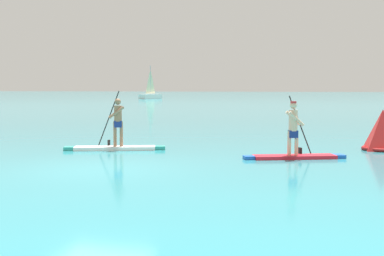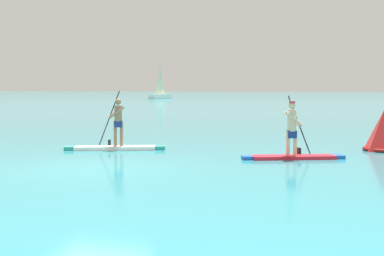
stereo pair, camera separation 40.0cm
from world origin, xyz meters
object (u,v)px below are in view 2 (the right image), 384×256
sailboat_left_horizon (160,94)px  race_marker_buoy (384,132)px  paddleboarder_far_right (293,146)px  paddleboarder_mid_center (115,140)px

sailboat_left_horizon → race_marker_buoy: bearing=-141.0°
paddleboarder_far_right → race_marker_buoy: size_ratio=1.91×
paddleboarder_far_right → paddleboarder_mid_center: bearing=151.9°
paddleboarder_mid_center → race_marker_buoy: size_ratio=2.13×
race_marker_buoy → paddleboarder_mid_center: bearing=-165.7°
paddleboarder_mid_center → paddleboarder_far_right: (6.05, -0.70, 0.04)m
paddleboarder_far_right → race_marker_buoy: bearing=25.6°
paddleboarder_mid_center → race_marker_buoy: bearing=175.5°
paddleboarder_far_right → sailboat_left_horizon: (-31.11, 76.23, 0.39)m
race_marker_buoy → sailboat_left_horizon: 80.73m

